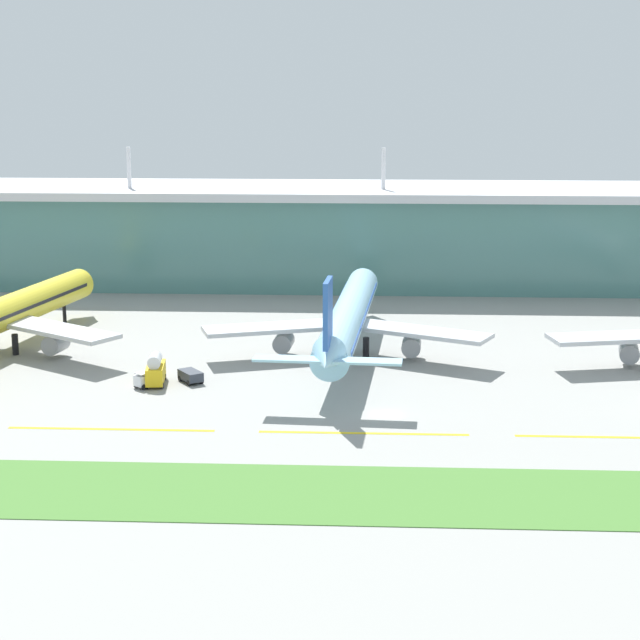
# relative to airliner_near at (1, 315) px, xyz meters

# --- Properties ---
(ground_plane) EXTENTS (600.00, 600.00, 0.00)m
(ground_plane) POSITION_rel_airliner_near_xyz_m (65.53, -32.27, -6.45)
(ground_plane) COLOR gray
(terminal_building) EXTENTS (288.00, 34.00, 31.09)m
(terminal_building) POSITION_rel_airliner_near_xyz_m (65.53, 65.52, 4.80)
(terminal_building) COLOR slate
(terminal_building) RESTS_ON ground
(airliner_near) EXTENTS (47.82, 66.15, 18.90)m
(airliner_near) POSITION_rel_airliner_near_xyz_m (0.00, 0.00, 0.00)
(airliner_near) COLOR yellow
(airliner_near) RESTS_ON ground
(airliner_middle) EXTENTS (48.69, 71.87, 18.90)m
(airliner_middle) POSITION_rel_airliner_near_xyz_m (59.39, 0.29, 0.01)
(airliner_middle) COLOR #9ED1EA
(airliner_middle) RESTS_ON ground
(taxiway_stripe_mid_west) EXTENTS (28.00, 0.70, 0.04)m
(taxiway_stripe_mid_west) POSITION_rel_airliner_near_xyz_m (28.53, -40.84, -6.43)
(taxiway_stripe_mid_west) COLOR yellow
(taxiway_stripe_mid_west) RESTS_ON ground
(taxiway_stripe_centre) EXTENTS (28.00, 0.70, 0.04)m
(taxiway_stripe_centre) POSITION_rel_airliner_near_xyz_m (62.53, -40.84, -6.43)
(taxiway_stripe_centre) COLOR yellow
(taxiway_stripe_centre) RESTS_ON ground
(taxiway_stripe_mid_east) EXTENTS (28.00, 0.70, 0.04)m
(taxiway_stripe_mid_east) POSITION_rel_airliner_near_xyz_m (96.53, -40.84, -6.43)
(taxiway_stripe_mid_east) COLOR yellow
(taxiway_stripe_mid_east) RESTS_ON ground
(grass_verge) EXTENTS (300.00, 18.00, 0.10)m
(grass_verge) POSITION_rel_airliner_near_xyz_m (65.53, -62.54, -6.40)
(grass_verge) COLOR #477A33
(grass_verge) RESTS_ON ground
(pushback_tug) EXTENTS (4.51, 4.97, 1.85)m
(pushback_tug) POSITION_rel_airliner_near_xyz_m (35.47, -17.58, -5.35)
(pushback_tug) COLOR #333842
(pushback_tug) RESTS_ON ground
(fuel_truck) EXTENTS (3.39, 7.45, 4.95)m
(fuel_truck) POSITION_rel_airliner_near_xyz_m (30.25, -18.82, -4.19)
(fuel_truck) COLOR gold
(fuel_truck) RESTS_ON ground
(baggage_cart) EXTENTS (3.69, 3.93, 2.48)m
(baggage_cart) POSITION_rel_airliner_near_xyz_m (29.16, -20.59, -5.19)
(baggage_cart) COLOR silver
(baggage_cart) RESTS_ON ground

